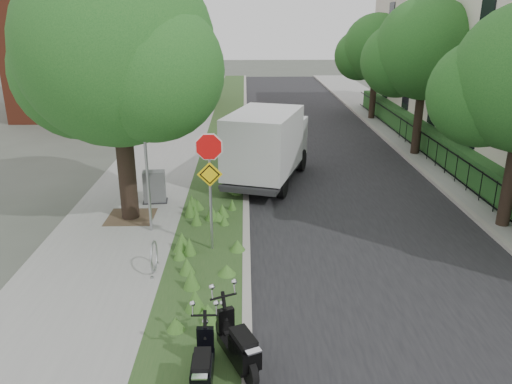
% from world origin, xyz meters
% --- Properties ---
extents(ground, '(120.00, 120.00, 0.00)m').
position_xyz_m(ground, '(0.00, 0.00, 0.00)').
color(ground, '#4C5147').
rests_on(ground, ground).
extents(sidewalk_near, '(3.50, 60.00, 0.12)m').
position_xyz_m(sidewalk_near, '(-4.25, 10.00, 0.06)').
color(sidewalk_near, gray).
rests_on(sidewalk_near, ground).
extents(verge, '(2.00, 60.00, 0.12)m').
position_xyz_m(verge, '(-1.50, 10.00, 0.06)').
color(verge, '#28491F').
rests_on(verge, ground).
extents(kerb_near, '(0.20, 60.00, 0.13)m').
position_xyz_m(kerb_near, '(-0.50, 10.00, 0.07)').
color(kerb_near, '#9E9991').
rests_on(kerb_near, ground).
extents(road, '(7.00, 60.00, 0.01)m').
position_xyz_m(road, '(3.00, 10.00, 0.01)').
color(road, black).
rests_on(road, ground).
extents(kerb_far, '(0.20, 60.00, 0.13)m').
position_xyz_m(kerb_far, '(6.50, 10.00, 0.07)').
color(kerb_far, '#9E9991').
rests_on(kerb_far, ground).
extents(footpath_far, '(3.20, 60.00, 0.12)m').
position_xyz_m(footpath_far, '(8.20, 10.00, 0.06)').
color(footpath_far, gray).
rests_on(footpath_far, ground).
extents(street_tree_main, '(6.21, 5.54, 7.66)m').
position_xyz_m(street_tree_main, '(-4.08, 2.86, 4.80)').
color(street_tree_main, black).
rests_on(street_tree_main, ground).
extents(bare_post, '(0.08, 0.08, 4.00)m').
position_xyz_m(bare_post, '(-3.20, 1.80, 2.12)').
color(bare_post, '#A5A8AD').
rests_on(bare_post, ground).
extents(bike_hoop, '(0.06, 0.78, 0.77)m').
position_xyz_m(bike_hoop, '(-2.70, -0.60, 0.50)').
color(bike_hoop, '#A5A8AD').
rests_on(bike_hoop, ground).
extents(sign_assembly, '(0.94, 0.08, 3.22)m').
position_xyz_m(sign_assembly, '(-1.40, 0.58, 2.33)').
color(sign_assembly, '#A5A8AD').
rests_on(sign_assembly, ground).
extents(fence_far, '(0.04, 24.00, 1.00)m').
position_xyz_m(fence_far, '(7.20, 10.00, 0.67)').
color(fence_far, black).
rests_on(fence_far, ground).
extents(hedge_far, '(1.00, 24.00, 1.10)m').
position_xyz_m(hedge_far, '(7.90, 10.00, 0.67)').
color(hedge_far, '#1A491F').
rests_on(hedge_far, footpath_far).
extents(brick_building, '(9.40, 10.40, 8.30)m').
position_xyz_m(brick_building, '(-9.50, 22.00, 4.21)').
color(brick_building, brown).
rests_on(brick_building, ground).
extents(far_tree_b, '(4.83, 4.31, 6.56)m').
position_xyz_m(far_tree_b, '(6.94, 10.05, 4.37)').
color(far_tree_b, black).
rests_on(far_tree_b, ground).
extents(far_tree_c, '(4.37, 3.89, 5.93)m').
position_xyz_m(far_tree_c, '(6.94, 18.04, 3.95)').
color(far_tree_c, black).
rests_on(far_tree_c, ground).
extents(scooter_near, '(0.84, 1.60, 0.81)m').
position_xyz_m(scooter_near, '(-0.62, -4.17, 0.51)').
color(scooter_near, black).
rests_on(scooter_near, ground).
extents(scooter_far, '(0.33, 1.60, 0.76)m').
position_xyz_m(scooter_far, '(-1.22, -4.68, 0.49)').
color(scooter_far, black).
rests_on(scooter_far, ground).
extents(box_truck, '(3.44, 5.51, 2.33)m').
position_xyz_m(box_truck, '(0.29, 6.37, 1.52)').
color(box_truck, '#262628').
rests_on(box_truck, ground).
extents(utility_cabinet, '(0.83, 0.59, 1.04)m').
position_xyz_m(utility_cabinet, '(-3.48, 4.11, 0.62)').
color(utility_cabinet, '#262628').
rests_on(utility_cabinet, ground).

